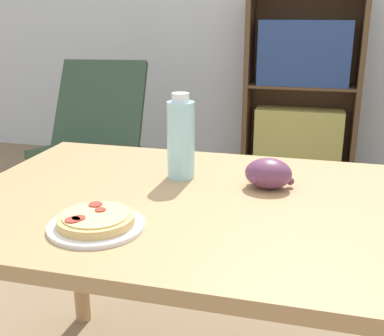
% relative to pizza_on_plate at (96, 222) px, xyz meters
% --- Properties ---
extents(dining_table, '(1.21, 0.86, 0.72)m').
position_rel_pizza_on_plate_xyz_m(dining_table, '(0.16, 0.23, -0.11)').
color(dining_table, tan).
rests_on(dining_table, ground_plane).
extents(pizza_on_plate, '(0.22, 0.22, 0.04)m').
position_rel_pizza_on_plate_xyz_m(pizza_on_plate, '(0.00, 0.00, 0.00)').
color(pizza_on_plate, white).
rests_on(pizza_on_plate, dining_table).
extents(grape_bunch, '(0.13, 0.10, 0.08)m').
position_rel_pizza_on_plate_xyz_m(grape_bunch, '(0.35, 0.36, 0.03)').
color(grape_bunch, '#6B3856').
rests_on(grape_bunch, dining_table).
extents(drink_bottle, '(0.08, 0.08, 0.25)m').
position_rel_pizza_on_plate_xyz_m(drink_bottle, '(0.09, 0.39, 0.10)').
color(drink_bottle, '#A3DBEA').
rests_on(drink_bottle, dining_table).
extents(lounge_chair_near, '(0.67, 0.83, 0.88)m').
position_rel_pizza_on_plate_xyz_m(lounge_chair_near, '(-0.90, 1.83, -0.45)').
color(lounge_chair_near, black).
rests_on(lounge_chair_near, ground_plane).
extents(bookshelf, '(0.84, 0.32, 1.33)m').
position_rel_pizza_on_plate_xyz_m(bookshelf, '(0.35, 2.78, -0.13)').
color(bookshelf, brown).
rests_on(bookshelf, ground_plane).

